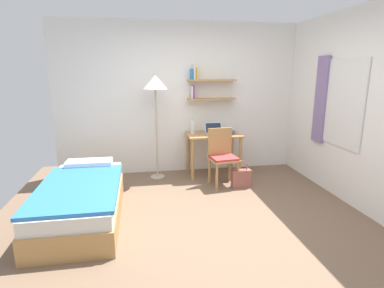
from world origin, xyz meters
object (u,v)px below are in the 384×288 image
(handbag, at_px, (241,178))
(desk, at_px, (213,142))
(laptop, at_px, (214,131))
(book_stack, at_px, (229,131))
(bed, at_px, (82,200))
(standing_lamp, at_px, (155,88))
(desk_chair, at_px, (222,155))
(water_bottle, at_px, (193,127))

(handbag, bearing_deg, desk, 111.96)
(desk, bearing_deg, laptop, -33.19)
(laptop, distance_m, handbag, 0.98)
(desk, relative_size, handbag, 2.09)
(book_stack, bearing_deg, bed, -148.08)
(laptop, bearing_deg, handbag, -68.20)
(standing_lamp, relative_size, laptop, 5.76)
(standing_lamp, bearing_deg, handbag, -28.04)
(desk_chair, height_order, handbag, desk_chair)
(desk, height_order, laptop, laptop)
(desk, xyz_separation_m, standing_lamp, (-0.98, -0.03, 0.93))
(desk_chair, relative_size, handbag, 2.06)
(desk, height_order, book_stack, book_stack)
(bed, xyz_separation_m, water_bottle, (1.63, 1.44, 0.60))
(standing_lamp, bearing_deg, desk_chair, -25.82)
(bed, height_order, handbag, bed)
(book_stack, height_order, handbag, book_stack)
(desk, height_order, desk_chair, desk_chair)
(laptop, distance_m, water_bottle, 0.37)
(standing_lamp, distance_m, book_stack, 1.47)
(desk_chair, height_order, water_bottle, water_bottle)
(desk_chair, distance_m, water_bottle, 0.78)
(desk, relative_size, desk_chair, 1.01)
(desk, distance_m, laptop, 0.19)
(desk_chair, xyz_separation_m, handbag, (0.26, -0.19, -0.34))
(water_bottle, relative_size, book_stack, 0.98)
(desk_chair, bearing_deg, water_bottle, 123.01)
(bed, height_order, water_bottle, water_bottle)
(standing_lamp, relative_size, handbag, 3.93)
(bed, height_order, desk, desk)
(bed, bearing_deg, standing_lamp, 53.23)
(desk, xyz_separation_m, water_bottle, (-0.36, 0.07, 0.26))
(bed, distance_m, standing_lamp, 2.10)
(standing_lamp, bearing_deg, desk, 1.84)
(desk_chair, distance_m, laptop, 0.59)
(handbag, bearing_deg, bed, -163.50)
(desk_chair, bearing_deg, desk, 92.44)
(water_bottle, xyz_separation_m, handbag, (0.64, -0.77, -0.69))
(standing_lamp, distance_m, laptop, 1.23)
(water_bottle, xyz_separation_m, book_stack, (0.64, -0.03, -0.09))
(bed, height_order, book_stack, book_stack)
(desk, relative_size, laptop, 3.06)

